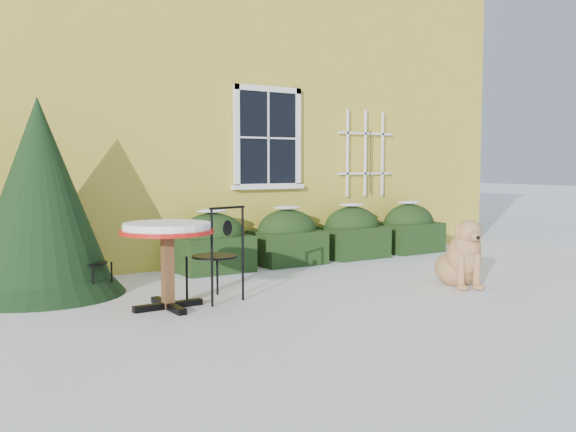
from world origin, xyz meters
TOP-DOWN VIEW (x-y plane):
  - ground at (0.00, 0.00)m, footprint 80.00×80.00m
  - house at (0.00, 7.00)m, footprint 12.40×8.40m
  - hedge_row at (1.65, 2.55)m, footprint 4.95×0.80m
  - evergreen_shrub at (-2.76, 2.15)m, footprint 1.94×1.94m
  - bistro_table at (-1.79, 0.63)m, footprint 1.00×1.00m
  - patio_chair_near at (-1.17, 0.68)m, footprint 0.58×0.57m
  - patio_chair_far at (-2.34, 1.74)m, footprint 0.53×0.53m
  - dog at (1.83, -0.25)m, footprint 0.76×0.96m

SIDE VIEW (x-z plane):
  - ground at x=0.00m, z-range 0.00..0.00m
  - dog at x=1.83m, z-range -0.09..0.81m
  - hedge_row at x=1.65m, z-range -0.05..0.86m
  - patio_chair_far at x=-2.34m, z-range 0.00..0.86m
  - patio_chair_near at x=-1.17m, z-range 0.00..1.09m
  - bistro_table at x=-1.79m, z-range 0.31..1.24m
  - evergreen_shrub at x=-2.76m, z-range -0.23..2.12m
  - house at x=0.00m, z-range 0.02..6.42m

